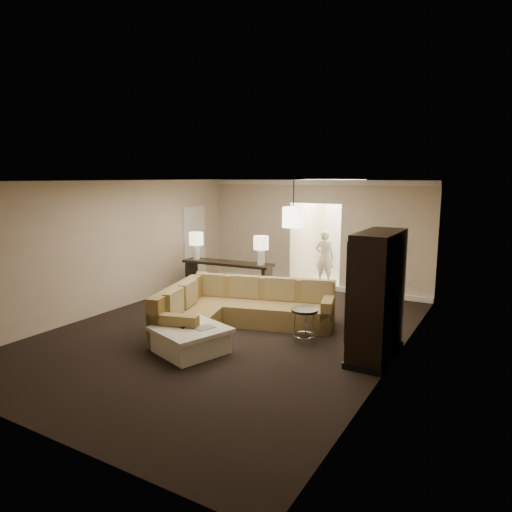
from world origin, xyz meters
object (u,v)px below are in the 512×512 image
Objects in this scene: sectional_sofa at (236,309)px; drink_table at (305,318)px; coffee_table at (191,340)px; person at (325,254)px; armoire at (376,298)px; console_table at (228,276)px.

sectional_sofa reaches higher than drink_table.
coffee_table is 0.84× the size of person.
drink_table is at bearing 175.40° from armoire.
sectional_sofa is at bearing 92.10° from coffee_table.
drink_table is (-1.27, 0.10, -0.56)m from armoire.
armoire is (4.09, -1.93, 0.46)m from console_table.
console_table reaches higher than drink_table.
sectional_sofa is at bearing -57.70° from console_table.
armoire is at bearing -30.47° from console_table.
armoire is 3.47× the size of drink_table.
armoire is at bearing 121.25° from person.
console_table is 3.36m from drink_table.
sectional_sofa is 4.30m from person.
drink_table is at bearing 108.00° from person.
person is (1.47, 2.52, 0.29)m from console_table.
sectional_sofa is 1.93× the size of person.
console_table is 1.12× the size of armoire.
sectional_sofa is 2.82m from armoire.
person is (-1.35, 4.35, 0.39)m from drink_table.
coffee_table is at bearing -103.58° from sectional_sofa.
armoire is at bearing -4.60° from drink_table.
person is (-2.62, 4.45, -0.17)m from armoire.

